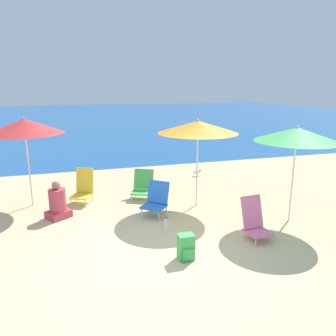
# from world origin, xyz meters

# --- Properties ---
(ground_plane) EXTENTS (60.00, 60.00, 0.00)m
(ground_plane) POSITION_xyz_m (0.00, 0.00, 0.00)
(ground_plane) COLOR #D1BA89
(sea_water) EXTENTS (60.00, 40.00, 0.01)m
(sea_water) POSITION_xyz_m (0.00, 25.95, 0.00)
(sea_water) COLOR #1E5699
(sea_water) RESTS_ON ground
(beach_umbrella_orange) EXTENTS (1.83, 1.83, 2.06)m
(beach_umbrella_orange) POSITION_xyz_m (1.42, 1.83, 1.88)
(beach_umbrella_orange) COLOR white
(beach_umbrella_orange) RESTS_ON ground
(beach_umbrella_green) EXTENTS (1.67, 1.67, 2.03)m
(beach_umbrella_green) POSITION_xyz_m (2.96, 0.40, 1.84)
(beach_umbrella_green) COLOR white
(beach_umbrella_green) RESTS_ON ground
(beach_umbrella_red) EXTENTS (1.73, 1.73, 2.10)m
(beach_umbrella_red) POSITION_xyz_m (-2.33, 2.95, 1.89)
(beach_umbrella_red) COLOR white
(beach_umbrella_red) RESTS_ON ground
(beach_chair_yellow) EXTENTS (0.63, 0.68, 0.83)m
(beach_chair_yellow) POSITION_xyz_m (-1.14, 2.84, 0.38)
(beach_chair_yellow) COLOR silver
(beach_chair_yellow) RESTS_ON ground
(beach_chair_green) EXTENTS (0.69, 0.72, 0.71)m
(beach_chair_green) POSITION_xyz_m (0.32, 2.74, 0.33)
(beach_chair_green) COLOR silver
(beach_chair_green) RESTS_ON ground
(beach_chair_pink) EXTENTS (0.47, 0.57, 0.79)m
(beach_chair_pink) POSITION_xyz_m (1.82, -0.09, 0.35)
(beach_chair_pink) COLOR silver
(beach_chair_pink) RESTS_ON ground
(beach_chair_blue) EXTENTS (0.71, 0.71, 0.75)m
(beach_chair_blue) POSITION_xyz_m (0.35, 1.51, 0.38)
(beach_chair_blue) COLOR silver
(beach_chair_blue) RESTS_ON ground
(person_seated_near) EXTENTS (0.60, 0.58, 0.82)m
(person_seated_near) POSITION_xyz_m (-1.72, 1.99, 0.33)
(person_seated_near) COLOR #BF3F4C
(person_seated_near) RESTS_ON ground
(backpack_green) EXTENTS (0.26, 0.22, 0.43)m
(backpack_green) POSITION_xyz_m (0.33, -0.46, 0.21)
(backpack_green) COLOR #47B756
(backpack_green) RESTS_ON ground
(water_bottle) EXTENTS (0.09, 0.09, 0.29)m
(water_bottle) POSITION_xyz_m (0.32, 0.65, 0.11)
(water_bottle) COLOR silver
(water_bottle) RESTS_ON ground
(seagull) EXTENTS (0.27, 0.11, 0.23)m
(seagull) POSITION_xyz_m (2.42, 4.26, 0.14)
(seagull) COLOR gold
(seagull) RESTS_ON ground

